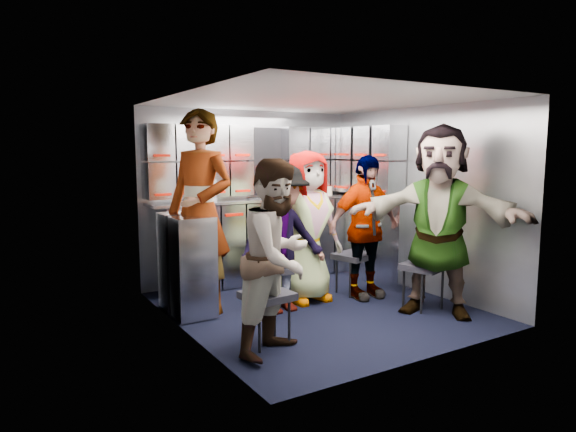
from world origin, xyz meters
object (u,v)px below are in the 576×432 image
jump_seat_mid_left (273,272)px  jump_seat_mid_right (354,258)px  attendant_arc_b (282,239)px  attendant_arc_d (365,227)px  attendant_arc_c (307,227)px  jump_seat_near_left (267,298)px  attendant_arc_a (278,257)px  jump_seat_center (298,262)px  attendant_standing (200,212)px  attendant_arc_e (439,220)px  jump_seat_near_right (424,269)px

jump_seat_mid_left → jump_seat_mid_right: 1.02m
attendant_arc_b → attendant_arc_d: size_ratio=0.95×
attendant_arc_c → jump_seat_near_left: bearing=-138.8°
attendant_arc_a → jump_seat_near_left: bearing=63.4°
jump_seat_mid_right → attendant_arc_d: size_ratio=0.30×
jump_seat_center → jump_seat_mid_right: bearing=-21.2°
attendant_standing → attendant_arc_e: 2.35m
jump_seat_mid_right → jump_seat_mid_left: bearing=177.7°
attendant_arc_a → attendant_arc_b: bearing=30.8°
jump_seat_mid_right → attendant_arc_b: 1.08m
attendant_arc_c → jump_seat_near_right: bearing=-45.9°
jump_seat_mid_right → attendant_arc_c: (-0.60, 0.05, 0.40)m
jump_seat_mid_left → attendant_arc_a: 1.27m
attendant_standing → attendant_arc_b: bearing=28.9°
jump_seat_near_left → attendant_arc_a: 0.42m
jump_seat_near_right → attendant_arc_e: (0.00, -0.18, 0.52)m
jump_seat_center → jump_seat_near_right: size_ratio=0.95×
jump_seat_near_left → attendant_arc_d: bearing=22.6°
jump_seat_near_right → attendant_arc_c: 1.28m
jump_seat_near_right → attendant_arc_c: size_ratio=0.31×
jump_seat_center → attendant_arc_a: bearing=-128.2°
jump_seat_mid_right → attendant_arc_b: (-1.02, -0.14, 0.34)m
attendant_arc_d → attendant_arc_e: (0.26, -0.81, 0.15)m
jump_seat_mid_right → attendant_standing: attendant_standing is taller
attendant_arc_d → attendant_arc_e: bearing=-70.7°
jump_seat_near_left → jump_seat_mid_right: bearing=28.0°
attendant_arc_c → attendant_arc_e: attendant_arc_e is taller
jump_seat_near_left → jump_seat_center: size_ratio=0.95×
jump_seat_mid_right → attendant_arc_e: 1.15m
jump_seat_mid_left → attendant_arc_a: size_ratio=0.27×
attendant_standing → jump_seat_mid_left: bearing=41.0°
attendant_standing → jump_seat_center: bearing=57.4°
attendant_arc_b → jump_seat_near_left: bearing=-128.9°
attendant_standing → attendant_arc_c: attendant_standing is taller
jump_seat_mid_left → jump_seat_mid_right: (1.02, -0.04, 0.04)m
attendant_arc_a → attendant_arc_d: attendant_arc_d is taller
jump_seat_mid_left → attendant_standing: 0.97m
jump_seat_near_right → attendant_arc_a: (-1.85, -0.21, 0.36)m
attendant_arc_c → attendant_arc_d: 0.64m
attendant_arc_b → attendant_arc_d: (1.02, -0.04, 0.04)m
jump_seat_mid_left → jump_seat_mid_right: jump_seat_mid_right is taller
jump_seat_mid_right → attendant_arc_e: (0.26, -0.99, 0.53)m
jump_seat_near_left → attendant_standing: 1.28m
attendant_arc_b → attendant_arc_c: bearing=24.2°
jump_seat_near_right → attendant_arc_a: size_ratio=0.32×
jump_seat_center → jump_seat_near_left: bearing=-132.6°
attendant_standing → attendant_arc_d: size_ratio=1.29×
attendant_arc_b → jump_seat_mid_left: bearing=89.9°
attendant_arc_b → attendant_arc_e: bearing=-33.6°
jump_seat_mid_left → jump_seat_near_right: 1.54m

